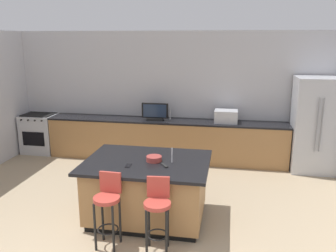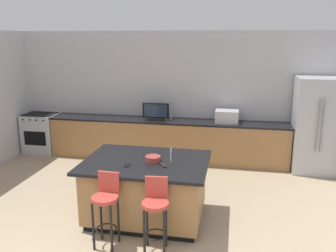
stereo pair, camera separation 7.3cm
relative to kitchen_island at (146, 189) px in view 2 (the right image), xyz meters
The scene contains 14 objects.
wall_back 3.15m from the kitchen_island, 93.42° to the left, with size 7.49×0.12×2.80m, color #BCBCC1.
counter_back 2.64m from the kitchen_island, 94.73° to the left, with size 5.25×0.62×0.91m.
kitchen_island is the anchor object (origin of this frame).
refrigerator 3.84m from the kitchen_island, 41.88° to the left, with size 0.84×0.81×1.91m.
range_oven 4.17m from the kitchen_island, 140.91° to the left, with size 0.76×0.63×0.93m.
microwave 2.90m from the kitchen_island, 67.55° to the left, with size 0.48×0.36×0.27m, color #B7BABF.
tv_monitor 2.68m from the kitchen_island, 99.65° to the left, with size 0.58×0.16×0.38m.
sink_faucet_back 2.79m from the kitchen_island, 92.67° to the left, with size 0.02×0.02×0.24m, color #B2B2B7.
sink_faucet_island 0.67m from the kitchen_island, ahead, with size 0.02×0.02×0.22m, color #B2B2B7.
bar_stool_left 0.86m from the kitchen_island, 112.65° to the right, with size 0.34×0.34×0.98m.
bar_stool_right 0.86m from the kitchen_island, 67.85° to the right, with size 0.34×0.35×0.96m.
fruit_bowl 0.49m from the kitchen_island, ahead, with size 0.22×0.22×0.08m, color #993833.
cell_phone 0.55m from the kitchen_island, 130.08° to the right, with size 0.07×0.15×0.01m, color black.
tv_remote 0.56m from the kitchen_island, 28.79° to the right, with size 0.04×0.17×0.02m, color black.
Camera 2 is at (1.41, -2.62, 2.65)m, focal length 37.40 mm.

